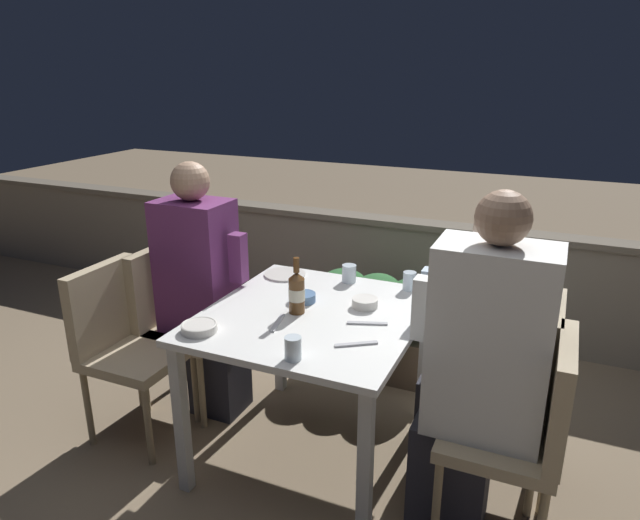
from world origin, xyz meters
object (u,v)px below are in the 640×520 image
Objects in this scene: person_purple_stripe at (203,290)px; beer_bottle at (297,292)px; chair_left_far at (175,310)px; chair_left_near at (121,335)px; person_blue_shirt at (477,349)px; person_white_polo at (478,372)px; chair_right_near at (528,423)px; chair_right_far at (523,377)px.

beer_bottle is (0.62, -0.17, 0.16)m from person_purple_stripe.
chair_left_near is at bearing -99.38° from chair_left_far.
person_blue_shirt is at bearing 0.93° from chair_left_far.
person_white_polo is 0.34m from person_blue_shirt.
chair_left_far is at bearing 168.03° from beer_bottle.
beer_bottle is (0.81, -0.17, 0.30)m from chair_left_far.
person_white_polo is (1.42, -0.30, 0.02)m from person_purple_stripe.
chair_left_far and chair_right_near have the same top height.
chair_right_near is 0.42m from person_blue_shirt.
chair_left_near is at bearing -178.92° from chair_right_near.
person_purple_stripe is at bearing 53.74° from chair_left_near.
chair_right_far is at bearing 11.35° from chair_left_near.
person_blue_shirt is (1.56, 0.03, 0.09)m from chair_left_far.
chair_left_near is at bearing -126.26° from person_purple_stripe.
chair_left_near is 0.70× the size of person_blue_shirt.
person_purple_stripe reaches higher than person_blue_shirt.
chair_left_far is 1.65m from person_white_polo.
chair_right_near and chair_right_far have the same top height.
chair_left_near is 1.86m from chair_right_near.
chair_right_near is 0.63× the size of person_white_polo.
person_blue_shirt is (1.37, 0.03, -0.05)m from person_purple_stripe.
person_purple_stripe is 1.65m from chair_right_near.
chair_right_near is 1.00× the size of chair_right_far.
chair_left_near is 3.43× the size of beer_bottle.
chair_right_far is (-0.05, 0.33, 0.00)m from chair_right_near.
chair_left_far is 1.00× the size of chair_right_far.
person_purple_stripe is at bearing -178.94° from person_blue_shirt.
person_white_polo is (-0.19, 0.00, 0.16)m from chair_right_near.
chair_right_near is (1.81, -0.30, 0.00)m from chair_left_far.
chair_right_near is at bearing 1.08° from chair_left_near.
chair_left_far is 1.76m from chair_right_far.
chair_left_far is 0.63× the size of person_white_polo.
person_blue_shirt is 0.81m from beer_bottle.
person_purple_stripe reaches higher than beer_bottle.
chair_right_far is at bearing 0.93° from person_purple_stripe.
chair_right_far is 1.01m from beer_bottle.
beer_bottle is (-0.95, -0.20, 0.30)m from chair_right_far.
person_white_polo reaches higher than person_purple_stripe.
person_white_polo is at bearing 180.00° from chair_right_near.
chair_right_near is (1.86, 0.04, 0.00)m from chair_left_near.
chair_left_far is 0.70× the size of person_blue_shirt.
person_blue_shirt is at bearing 99.01° from person_white_polo.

